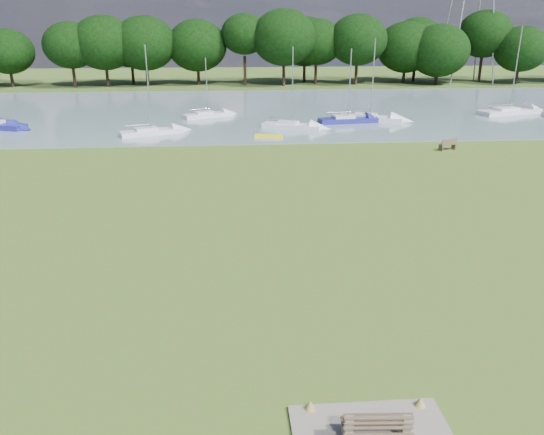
{
  "coord_description": "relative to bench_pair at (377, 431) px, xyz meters",
  "views": [
    {
      "loc": [
        -3.52,
        -24.46,
        10.21
      ],
      "look_at": [
        -1.71,
        -2.0,
        1.91
      ],
      "focal_mm": 35.0,
      "sensor_mm": 36.0,
      "label": 1
    }
  ],
  "objects": [
    {
      "name": "tree_line",
      "position": [
        -2.26,
        82.0,
        6.7
      ],
      "size": [
        138.79,
        10.02,
        12.13
      ],
      "color": "black",
      "rests_on": "far_bank"
    },
    {
      "name": "sailboat_7",
      "position": [
        9.21,
        46.06,
        0.04
      ],
      "size": [
        6.54,
        2.64,
        7.66
      ],
      "rotation": [
        0.0,
        0.0,
        0.14
      ],
      "color": "navy",
      "rests_on": "river"
    },
    {
      "name": "sailboat_5",
      "position": [
        -11.11,
        41.21,
        -0.01
      ],
      "size": [
        6.22,
        3.83,
        8.27
      ],
      "rotation": [
        0.0,
        0.0,
        0.39
      ],
      "color": "silver",
      "rests_on": "river"
    },
    {
      "name": "sailboat_0",
      "position": [
        -6.02,
        50.83,
        -0.03
      ],
      "size": [
        5.75,
        3.76,
        6.54
      ],
      "rotation": [
        0.0,
        0.0,
        0.43
      ],
      "color": "silver",
      "rests_on": "river"
    },
    {
      "name": "sailboat_1",
      "position": [
        2.8,
        43.34,
        -0.02
      ],
      "size": [
        6.29,
        4.06,
        7.99
      ],
      "rotation": [
        0.0,
        0.0,
        -0.42
      ],
      "color": "silver",
      "rests_on": "river"
    },
    {
      "name": "sailboat_6",
      "position": [
        11.92,
        47.02,
        0.03
      ],
      "size": [
        7.11,
        4.49,
        8.63
      ],
      "rotation": [
        0.0,
        0.0,
        -0.4
      ],
      "color": "silver",
      "rests_on": "river"
    },
    {
      "name": "bench_pair",
      "position": [
        0.0,
        0.0,
        0.0
      ],
      "size": [
        1.82,
        1.14,
        0.95
      ],
      "rotation": [
        0.0,
        0.0,
        -0.06
      ],
      "color": "gray",
      "rests_on": "concrete_pad"
    },
    {
      "name": "river",
      "position": [
        0.0,
        56.0,
        -0.49
      ],
      "size": [
        220.0,
        40.0,
        0.1
      ],
      "primitive_type": "cube",
      "color": "gray",
      "rests_on": "ground"
    },
    {
      "name": "riverbank_bench",
      "position": [
        14.97,
        32.52,
        0.02
      ],
      "size": [
        1.7,
        1.03,
        1.01
      ],
      "rotation": [
        0.0,
        0.0,
        0.36
      ],
      "color": "brown",
      "rests_on": "ground"
    },
    {
      "name": "ground",
      "position": [
        0.0,
        14.0,
        -0.49
      ],
      "size": [
        220.0,
        220.0,
        0.0
      ],
      "primitive_type": "plane",
      "color": "olive"
    },
    {
      "name": "sailboat_3",
      "position": [
        29.61,
        50.41,
        0.03
      ],
      "size": [
        8.35,
        4.52,
        9.89
      ],
      "rotation": [
        0.0,
        0.0,
        0.3
      ],
      "color": "silver",
      "rests_on": "river"
    },
    {
      "name": "kayak",
      "position": [
        0.15,
        38.84,
        -0.3
      ],
      "size": [
        2.73,
        1.28,
        0.27
      ],
      "primitive_type": "cube",
      "rotation": [
        0.0,
        0.0,
        -0.26
      ],
      "color": "#FFFC12",
      "rests_on": "river"
    },
    {
      "name": "far_bank",
      "position": [
        0.0,
        86.0,
        -0.49
      ],
      "size": [
        220.0,
        20.0,
        0.4
      ],
      "primitive_type": "cube",
      "color": "#4C6626",
      "rests_on": "ground"
    }
  ]
}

